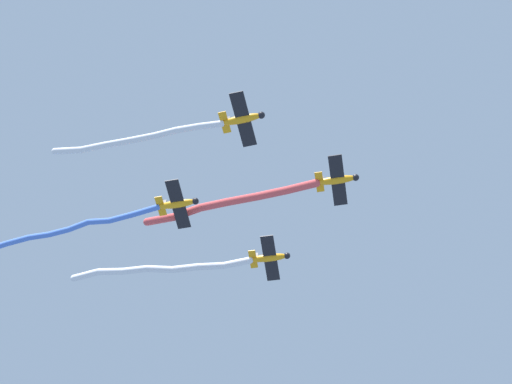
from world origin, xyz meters
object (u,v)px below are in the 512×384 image
object	(u,v)px
airplane_lead	(337,180)
airplane_slot	(178,204)
airplane_left_wing	(270,258)
airplane_right_wing	(243,119)

from	to	relation	value
airplane_lead	airplane_slot	world-z (taller)	airplane_lead
airplane_lead	airplane_left_wing	world-z (taller)	airplane_lead
airplane_left_wing	airplane_right_wing	xyz separation A→B (m)	(15.72, -7.83, 0.70)
airplane_left_wing	airplane_slot	world-z (taller)	airplane_slot
airplane_right_wing	airplane_slot	bearing A→B (deg)	138.38
airplane_lead	airplane_left_wing	distance (m)	12.42
airplane_lead	airplane_slot	bearing A→B (deg)	179.47
airplane_lead	airplane_slot	distance (m)	17.55
airplane_left_wing	airplane_slot	distance (m)	12.42
airplane_lead	airplane_right_wing	bearing A→B (deg)	-135.51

